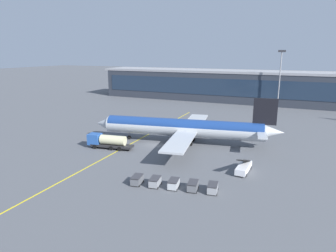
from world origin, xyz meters
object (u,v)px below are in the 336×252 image
main_airliner (184,128)px  baggage_cart_0 (137,180)px  fuel_tanker (107,141)px  baggage_cart_1 (155,182)px  baggage_cart_4 (213,188)px  baggage_cart_3 (193,186)px  belt_loader (244,167)px  baggage_cart_2 (174,184)px

main_airliner → baggage_cart_0: size_ratio=16.12×
fuel_tanker → baggage_cart_1: fuel_tanker is taller
fuel_tanker → baggage_cart_4: 31.41m
baggage_cart_3 → baggage_cart_4: 3.20m
baggage_cart_3 → baggage_cart_4: bearing=9.5°
belt_loader → baggage_cart_3: belt_loader is taller
fuel_tanker → baggage_cart_3: fuel_tanker is taller
baggage_cart_0 → baggage_cart_3: 9.60m
main_airliner → baggage_cart_4: (14.11, -23.42, -3.15)m
baggage_cart_2 → baggage_cart_4: 6.40m
baggage_cart_2 → baggage_cart_4: (6.31, 1.06, 0.00)m
baggage_cart_1 → baggage_cart_2: same height
main_airliner → baggage_cart_2: 25.88m
baggage_cart_1 → baggage_cart_3: same height
fuel_tanker → baggage_cart_3: 28.78m
belt_loader → baggage_cart_0: 20.09m
belt_loader → baggage_cart_0: belt_loader is taller
baggage_cart_0 → baggage_cart_1: bearing=9.5°
main_airliner → baggage_cart_4: bearing=-58.9°
main_airliner → baggage_cart_1: main_airliner is taller
baggage_cart_1 → baggage_cart_4: size_ratio=1.00×
belt_loader → baggage_cart_1: (-12.36, -12.23, -0.21)m
fuel_tanker → baggage_cart_0: fuel_tanker is taller
main_airliner → fuel_tanker: (-14.71, -10.97, -2.18)m
main_airliner → baggage_cart_1: 25.63m
fuel_tanker → baggage_cart_4: bearing=-23.4°
fuel_tanker → baggage_cart_1: bearing=-36.0°
baggage_cart_0 → baggage_cart_4: bearing=9.5°
baggage_cart_1 → baggage_cart_4: 9.60m
main_airliner → baggage_cart_4: main_airliner is taller
baggage_cart_0 → baggage_cart_4: 12.80m
baggage_cart_2 → fuel_tanker: bearing=149.0°
baggage_cart_1 → baggage_cart_3: 6.40m
belt_loader → main_airliner: bearing=143.1°
fuel_tanker → baggage_cart_0: 21.81m
baggage_cart_2 → baggage_cart_3: same height
baggage_cart_0 → baggage_cart_1: 3.20m
baggage_cart_0 → baggage_cart_3: (9.47, 1.59, 0.00)m
fuel_tanker → baggage_cart_1: size_ratio=3.85×
baggage_cart_3 → baggage_cart_1: bearing=-170.5°
baggage_cart_0 → baggage_cart_4: size_ratio=1.00×
baggage_cart_0 → fuel_tanker: bearing=138.0°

